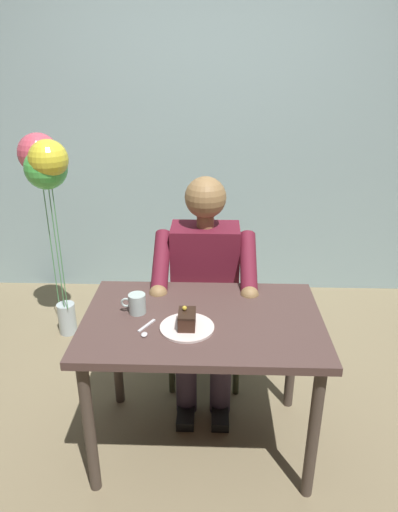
# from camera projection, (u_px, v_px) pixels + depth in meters

# --- Properties ---
(ground_plane) EXTENTS (14.00, 14.00, 0.00)m
(ground_plane) POSITION_uv_depth(u_px,v_px,m) (202.00, 441.00, 2.28)
(ground_plane) COLOR #847455
(cafe_rear_panel) EXTENTS (6.40, 0.12, 3.00)m
(cafe_rear_panel) POSITION_uv_depth(u_px,v_px,m) (209.00, 96.00, 3.30)
(cafe_rear_panel) COLOR #91AFB5
(cafe_rear_panel) RESTS_ON ground
(dining_table) EXTENTS (1.05, 0.68, 0.71)m
(dining_table) POSITION_uv_depth(u_px,v_px,m) (202.00, 335.00, 2.04)
(dining_table) COLOR #4D3733
(dining_table) RESTS_ON ground
(chair) EXTENTS (0.42, 0.42, 0.89)m
(chair) POSITION_uv_depth(u_px,v_px,m) (205.00, 295.00, 2.66)
(chair) COLOR #3A3F28
(chair) RESTS_ON ground
(seated_person) EXTENTS (0.53, 0.58, 1.21)m
(seated_person) POSITION_uv_depth(u_px,v_px,m) (205.00, 287.00, 2.44)
(seated_person) COLOR maroon
(seated_person) RESTS_ON ground
(dessert_plate) EXTENTS (0.23, 0.23, 0.01)m
(dessert_plate) POSITION_uv_depth(u_px,v_px,m) (187.00, 327.00, 1.92)
(dessert_plate) COLOR silver
(dessert_plate) RESTS_ON dining_table
(cake_slice) EXTENTS (0.07, 0.11, 0.09)m
(cake_slice) POSITION_uv_depth(u_px,v_px,m) (187.00, 319.00, 1.91)
(cake_slice) COLOR #3A2117
(cake_slice) RESTS_ON dessert_plate
(coffee_cup) EXTENTS (0.11, 0.08, 0.09)m
(coffee_cup) POSITION_uv_depth(u_px,v_px,m) (137.00, 303.00, 2.02)
(coffee_cup) COLOR #AEC3BF
(coffee_cup) RESTS_ON dining_table
(dessert_spoon) EXTENTS (0.06, 0.14, 0.01)m
(dessert_spoon) POSITION_uv_depth(u_px,v_px,m) (145.00, 330.00, 1.90)
(dessert_spoon) COLOR silver
(dessert_spoon) RESTS_ON dining_table
(balloon_display) EXTENTS (0.33, 0.33, 1.35)m
(balloon_display) POSITION_uv_depth(u_px,v_px,m) (46.00, 173.00, 2.73)
(balloon_display) COLOR #B2C1C6
(balloon_display) RESTS_ON ground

